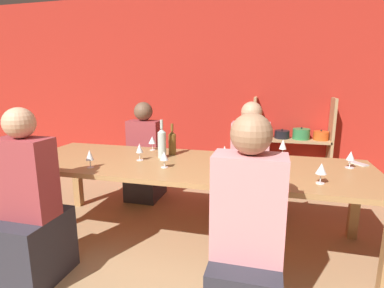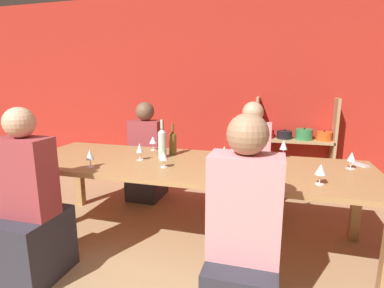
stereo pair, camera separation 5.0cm
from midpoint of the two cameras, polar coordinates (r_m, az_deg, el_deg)
name	(u,v)px [view 2 (the right image)]	position (r m, az deg, el deg)	size (l,w,h in m)	color
wall_back_red	(225,87)	(4.57, 6.66, 10.82)	(8.80, 0.06, 2.70)	red
shelf_unit	(290,149)	(4.42, 18.50, -0.99)	(1.06, 0.30, 1.21)	tan
dining_table	(189,170)	(2.64, -0.05, -5.03)	(3.07, 1.01, 0.73)	#AD7F4C
wine_bottle_green	(173,142)	(2.90, -3.20, 0.34)	(0.07, 0.07, 0.30)	brown
wine_bottle_dark	(162,143)	(2.78, -5.19, 0.27)	(0.08, 0.08, 0.36)	#B2C6C1
wine_bottle_amber	(243,151)	(2.58, 10.30, -1.24)	(0.07, 0.07, 0.32)	#1E4C23
wine_glass_red_a	(164,156)	(2.48, -4.83, -2.34)	(0.07, 0.07, 0.14)	white
wine_glass_white_a	(224,152)	(2.51, 6.72, -1.46)	(0.06, 0.06, 0.17)	white
wine_glass_empty_a	(140,148)	(2.73, -9.42, -0.82)	(0.06, 0.06, 0.16)	white
wine_glass_white_b	(284,145)	(2.90, 17.53, -0.24)	(0.07, 0.07, 0.17)	white
wine_glass_red_b	(321,170)	(2.26, 23.89, -4.55)	(0.08, 0.08, 0.15)	white
wine_glass_empty_b	(153,140)	(3.11, -6.97, 0.74)	(0.08, 0.08, 0.14)	white
wine_glass_empty_c	(352,157)	(2.77, 28.58, -2.21)	(0.07, 0.07, 0.14)	white
wine_glass_red_c	(90,155)	(2.61, -18.37, -2.03)	(0.07, 0.07, 0.15)	white
cell_phone	(360,165)	(2.94, 29.80, -3.42)	(0.14, 0.16, 0.01)	silver
person_near_a	(31,218)	(2.49, -27.85, -12.34)	(0.38, 0.48, 1.27)	#2D2D38
person_far_a	(147,163)	(3.75, -8.25, -3.53)	(0.39, 0.48, 1.19)	#2D2D38
person_near_b	(243,253)	(1.85, 10.50, -19.67)	(0.40, 0.50, 1.28)	#2D2D38
person_far_b	(250,170)	(3.44, 11.49, -4.96)	(0.41, 0.52, 1.22)	#2D2D38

